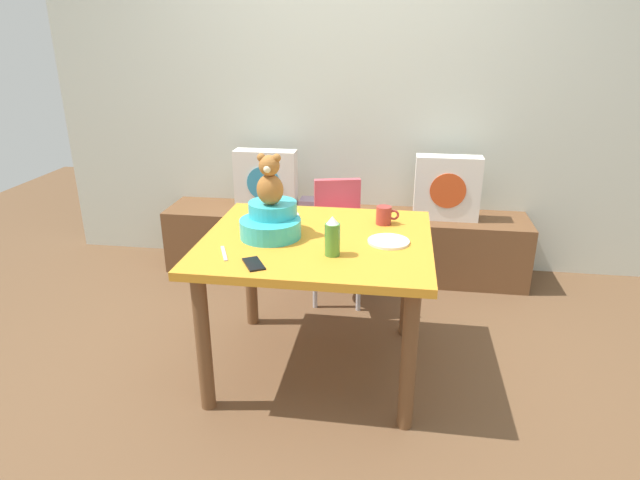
# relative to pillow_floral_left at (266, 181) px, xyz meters

# --- Properties ---
(ground_plane) EXTENTS (8.00, 8.00, 0.00)m
(ground_plane) POSITION_rel_pillow_floral_left_xyz_m (0.56, -1.22, -0.68)
(ground_plane) COLOR brown
(back_wall) EXTENTS (4.40, 0.10, 2.60)m
(back_wall) POSITION_rel_pillow_floral_left_xyz_m (0.56, 0.29, 0.62)
(back_wall) COLOR silver
(back_wall) RESTS_ON ground_plane
(window_bench) EXTENTS (2.60, 0.44, 0.46)m
(window_bench) POSITION_rel_pillow_floral_left_xyz_m (0.56, 0.02, -0.45)
(window_bench) COLOR brown
(window_bench) RESTS_ON ground_plane
(pillow_floral_left) EXTENTS (0.44, 0.15, 0.44)m
(pillow_floral_left) POSITION_rel_pillow_floral_left_xyz_m (0.00, 0.00, 0.00)
(pillow_floral_left) COLOR white
(pillow_floral_left) RESTS_ON window_bench
(pillow_floral_right) EXTENTS (0.44, 0.15, 0.44)m
(pillow_floral_right) POSITION_rel_pillow_floral_left_xyz_m (1.27, 0.00, 0.00)
(pillow_floral_right) COLOR white
(pillow_floral_right) RESTS_ON window_bench
(book_stack) EXTENTS (0.20, 0.14, 0.09)m
(book_stack) POSITION_rel_pillow_floral_left_xyz_m (0.34, 0.02, -0.17)
(book_stack) COLOR #A18AA8
(book_stack) RESTS_ON window_bench
(dining_table) EXTENTS (1.11, 0.99, 0.74)m
(dining_table) POSITION_rel_pillow_floral_left_xyz_m (0.56, -1.22, -0.05)
(dining_table) COLOR orange
(dining_table) RESTS_ON ground_plane
(highchair) EXTENTS (0.40, 0.51, 0.79)m
(highchair) POSITION_rel_pillow_floral_left_xyz_m (0.58, -0.42, -0.16)
(highchair) COLOR #D84C59
(highchair) RESTS_ON ground_plane
(infant_seat_teal) EXTENTS (0.30, 0.33, 0.16)m
(infant_seat_teal) POSITION_rel_pillow_floral_left_xyz_m (0.33, -1.22, 0.13)
(infant_seat_teal) COLOR #33B6BF
(infant_seat_teal) RESTS_ON dining_table
(teddy_bear) EXTENTS (0.13, 0.12, 0.25)m
(teddy_bear) POSITION_rel_pillow_floral_left_xyz_m (0.33, -1.22, 0.34)
(teddy_bear) COLOR #A4672E
(teddy_bear) RESTS_ON infant_seat_teal
(ketchup_bottle) EXTENTS (0.07, 0.07, 0.18)m
(ketchup_bottle) POSITION_rel_pillow_floral_left_xyz_m (0.66, -1.43, 0.15)
(ketchup_bottle) COLOR #4C8C33
(ketchup_bottle) RESTS_ON dining_table
(coffee_mug) EXTENTS (0.12, 0.08, 0.09)m
(coffee_mug) POSITION_rel_pillow_floral_left_xyz_m (0.88, -0.97, 0.11)
(coffee_mug) COLOR #9E332D
(coffee_mug) RESTS_ON dining_table
(dinner_plate_near) EXTENTS (0.20, 0.20, 0.01)m
(dinner_plate_near) POSITION_rel_pillow_floral_left_xyz_m (0.91, -1.24, 0.07)
(dinner_plate_near) COLOR white
(dinner_plate_near) RESTS_ON dining_table
(dinner_plate_far) EXTENTS (0.20, 0.20, 0.01)m
(dinner_plate_far) POSITION_rel_pillow_floral_left_xyz_m (0.32, -0.94, 0.07)
(dinner_plate_far) COLOR white
(dinner_plate_far) RESTS_ON dining_table
(cell_phone) EXTENTS (0.13, 0.16, 0.01)m
(cell_phone) POSITION_rel_pillow_floral_left_xyz_m (0.34, -1.59, 0.06)
(cell_phone) COLOR black
(cell_phone) RESTS_ON dining_table
(table_fork) EXTENTS (0.08, 0.16, 0.01)m
(table_fork) POSITION_rel_pillow_floral_left_xyz_m (0.17, -1.49, 0.06)
(table_fork) COLOR silver
(table_fork) RESTS_ON dining_table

